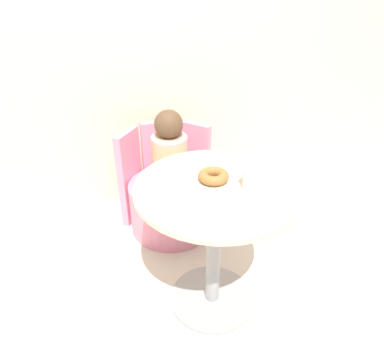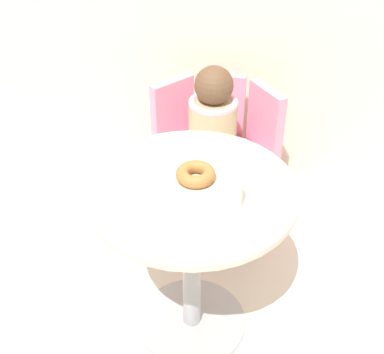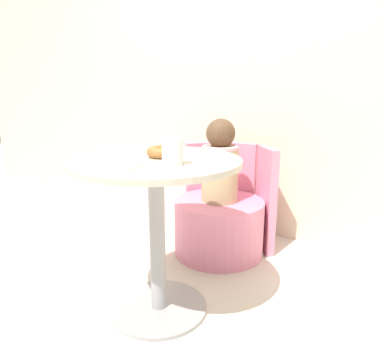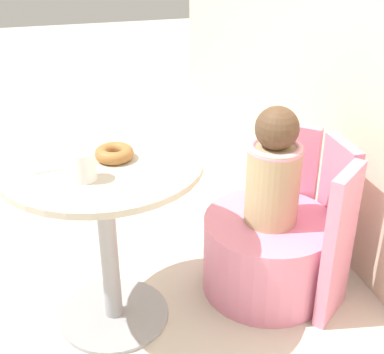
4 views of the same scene
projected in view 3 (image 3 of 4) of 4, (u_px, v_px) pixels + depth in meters
ground_plane at (148, 300)px, 1.69m from camera, size 12.00×12.00×0.00m
back_wall at (244, 63)px, 2.35m from camera, size 6.00×0.06×2.40m
round_table at (156, 203)px, 1.50m from camera, size 0.74×0.74×0.73m
tub_chair at (219, 227)px, 2.17m from camera, size 0.56×0.56×0.35m
booth_backrest at (235, 193)px, 2.32m from camera, size 0.66×0.24×0.67m
child_figure at (220, 163)px, 2.07m from camera, size 0.23×0.23×0.50m
donut at (163, 152)px, 1.48m from camera, size 0.14×0.14×0.05m
cup at (173, 152)px, 1.31m from camera, size 0.08×0.08×0.10m
paper_napkin at (124, 166)px, 1.30m from camera, size 0.13×0.13×0.01m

